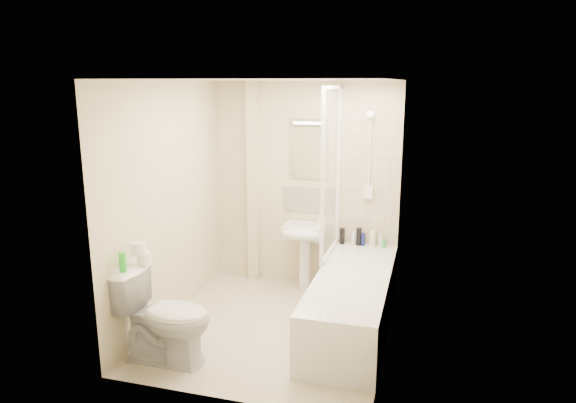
# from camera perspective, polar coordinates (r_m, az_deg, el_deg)

# --- Properties ---
(floor) EXTENTS (2.50, 2.50, 0.00)m
(floor) POSITION_cam_1_polar(r_m,az_deg,el_deg) (5.27, -1.59, -13.73)
(floor) COLOR beige
(floor) RESTS_ON ground
(wall_back) EXTENTS (2.20, 0.02, 2.40)m
(wall_back) POSITION_cam_1_polar(r_m,az_deg,el_deg) (6.02, 1.87, 1.81)
(wall_back) COLOR beige
(wall_back) RESTS_ON ground
(wall_left) EXTENTS (0.02, 2.50, 2.40)m
(wall_left) POSITION_cam_1_polar(r_m,az_deg,el_deg) (5.27, -13.17, -0.15)
(wall_left) COLOR beige
(wall_left) RESTS_ON ground
(wall_right) EXTENTS (0.02, 2.50, 2.40)m
(wall_right) POSITION_cam_1_polar(r_m,az_deg,el_deg) (4.65, 11.39, -1.83)
(wall_right) COLOR beige
(wall_right) RESTS_ON ground
(ceiling) EXTENTS (2.20, 2.50, 0.02)m
(ceiling) POSITION_cam_1_polar(r_m,az_deg,el_deg) (4.70, -1.78, 13.37)
(ceiling) COLOR white
(ceiling) RESTS_ON wall_back
(tile_back) EXTENTS (0.70, 0.01, 1.75)m
(tile_back) POSITION_cam_1_polar(r_m,az_deg,el_deg) (5.84, 9.03, 3.55)
(tile_back) COLOR beige
(tile_back) RESTS_ON wall_back
(tile_right) EXTENTS (0.01, 2.10, 1.75)m
(tile_right) POSITION_cam_1_polar(r_m,az_deg,el_deg) (4.79, 11.55, 1.37)
(tile_right) COLOR beige
(tile_right) RESTS_ON wall_right
(pipe_boxing) EXTENTS (0.12, 0.12, 2.40)m
(pipe_boxing) POSITION_cam_1_polar(r_m,az_deg,el_deg) (6.14, -3.90, 2.01)
(pipe_boxing) COLOR beige
(pipe_boxing) RESTS_ON ground
(splashback) EXTENTS (0.60, 0.02, 0.30)m
(splashback) POSITION_cam_1_polar(r_m,az_deg,el_deg) (6.04, 2.29, 0.19)
(splashback) COLOR beige
(splashback) RESTS_ON wall_back
(mirror) EXTENTS (0.46, 0.01, 0.60)m
(mirror) POSITION_cam_1_polar(r_m,az_deg,el_deg) (5.94, 2.34, 5.37)
(mirror) COLOR white
(mirror) RESTS_ON wall_back
(strip_light) EXTENTS (0.42, 0.07, 0.07)m
(strip_light) POSITION_cam_1_polar(r_m,az_deg,el_deg) (5.88, 2.32, 8.91)
(strip_light) COLOR silver
(strip_light) RESTS_ON wall_back
(bathtub) EXTENTS (0.70, 2.10, 0.55)m
(bathtub) POSITION_cam_1_polar(r_m,az_deg,el_deg) (5.17, 7.17, -10.82)
(bathtub) COLOR white
(bathtub) RESTS_ON ground
(shower_screen) EXTENTS (0.04, 0.92, 1.80)m
(shower_screen) POSITION_cam_1_polar(r_m,az_deg,el_deg) (5.46, 4.83, 3.27)
(shower_screen) COLOR white
(shower_screen) RESTS_ON bathtub
(shower_fixture) EXTENTS (0.10, 0.16, 0.99)m
(shower_fixture) POSITION_cam_1_polar(r_m,az_deg,el_deg) (5.78, 9.00, 4.66)
(shower_fixture) COLOR white
(shower_fixture) RESTS_ON wall_back
(pedestal_sink) EXTENTS (0.46, 0.44, 0.89)m
(pedestal_sink) POSITION_cam_1_polar(r_m,az_deg,el_deg) (5.93, 1.75, -4.14)
(pedestal_sink) COLOR white
(pedestal_sink) RESTS_ON ground
(bottle_black_a) EXTENTS (0.06, 0.06, 0.19)m
(bottle_black_a) POSITION_cam_1_polar(r_m,az_deg,el_deg) (5.98, 6.04, -3.83)
(bottle_black_a) COLOR black
(bottle_black_a) RESTS_ON bathtub
(bottle_white_a) EXTENTS (0.06, 0.06, 0.16)m
(bottle_white_a) POSITION_cam_1_polar(r_m,az_deg,el_deg) (5.96, 7.28, -4.03)
(bottle_white_a) COLOR silver
(bottle_white_a) RESTS_ON bathtub
(bottle_black_b) EXTENTS (0.06, 0.06, 0.20)m
(bottle_black_b) POSITION_cam_1_polar(r_m,az_deg,el_deg) (5.95, 7.89, -3.90)
(bottle_black_b) COLOR black
(bottle_black_b) RESTS_ON bathtub
(bottle_blue) EXTENTS (0.05, 0.05, 0.15)m
(bottle_blue) POSITION_cam_1_polar(r_m,az_deg,el_deg) (5.95, 8.35, -4.18)
(bottle_blue) COLOR navy
(bottle_blue) RESTS_ON bathtub
(bottle_cream) EXTENTS (0.07, 0.07, 0.18)m
(bottle_cream) POSITION_cam_1_polar(r_m,az_deg,el_deg) (5.94, 9.37, -4.08)
(bottle_cream) COLOR beige
(bottle_cream) RESTS_ON bathtub
(bottle_white_b) EXTENTS (0.05, 0.05, 0.15)m
(bottle_white_b) POSITION_cam_1_polar(r_m,az_deg,el_deg) (5.93, 10.26, -4.31)
(bottle_white_b) COLOR silver
(bottle_white_b) RESTS_ON bathtub
(bottle_green) EXTENTS (0.05, 0.05, 0.09)m
(bottle_green) POSITION_cam_1_polar(r_m,az_deg,el_deg) (5.94, 10.58, -4.60)
(bottle_green) COLOR green
(bottle_green) RESTS_ON bathtub
(toilet) EXTENTS (0.48, 0.83, 0.84)m
(toilet) POSITION_cam_1_polar(r_m,az_deg,el_deg) (4.64, -13.57, -12.22)
(toilet) COLOR white
(toilet) RESTS_ON ground
(toilet_roll_lower) EXTENTS (0.12, 0.12, 0.10)m
(toilet_roll_lower) POSITION_cam_1_polar(r_m,az_deg,el_deg) (4.66, -15.71, -6.04)
(toilet_roll_lower) COLOR white
(toilet_roll_lower) RESTS_ON toilet
(toilet_roll_upper) EXTENTS (0.12, 0.12, 0.10)m
(toilet_roll_upper) POSITION_cam_1_polar(r_m,az_deg,el_deg) (4.62, -16.32, -4.99)
(toilet_roll_upper) COLOR white
(toilet_roll_upper) RESTS_ON toilet_roll_lower
(green_bottle) EXTENTS (0.06, 0.06, 0.17)m
(green_bottle) POSITION_cam_1_polar(r_m,az_deg,el_deg) (4.50, -17.89, -6.43)
(green_bottle) COLOR green
(green_bottle) RESTS_ON toilet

